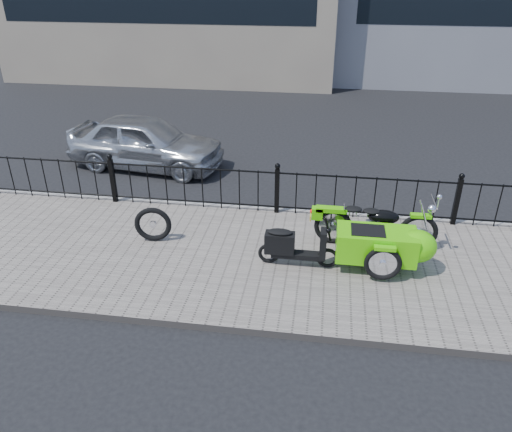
# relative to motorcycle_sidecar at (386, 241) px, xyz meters

# --- Properties ---
(ground) EXTENTS (120.00, 120.00, 0.00)m
(ground) POSITION_rel_motorcycle_sidecar_xyz_m (-2.03, 0.41, -0.59)
(ground) COLOR black
(ground) RESTS_ON ground
(sidewalk) EXTENTS (30.00, 3.80, 0.12)m
(sidewalk) POSITION_rel_motorcycle_sidecar_xyz_m (-2.03, -0.09, -0.53)
(sidewalk) COLOR #6C645C
(sidewalk) RESTS_ON ground
(curb) EXTENTS (30.00, 0.10, 0.12)m
(curb) POSITION_rel_motorcycle_sidecar_xyz_m (-2.03, 1.85, -0.53)
(curb) COLOR gray
(curb) RESTS_ON ground
(iron_fence) EXTENTS (14.11, 0.11, 1.08)m
(iron_fence) POSITION_rel_motorcycle_sidecar_xyz_m (-2.03, 1.71, -0.01)
(iron_fence) COLOR black
(iron_fence) RESTS_ON sidewalk
(motorcycle_sidecar) EXTENTS (2.28, 1.48, 0.98)m
(motorcycle_sidecar) POSITION_rel_motorcycle_sidecar_xyz_m (0.00, 0.00, 0.00)
(motorcycle_sidecar) COLOR black
(motorcycle_sidecar) RESTS_ON sidewalk
(scooter) EXTENTS (1.37, 0.40, 0.93)m
(scooter) POSITION_rel_motorcycle_sidecar_xyz_m (-1.54, -0.22, -0.11)
(scooter) COLOR black
(scooter) RESTS_ON sidewalk
(spare_tire) EXTENTS (0.69, 0.20, 0.68)m
(spare_tire) POSITION_rel_motorcycle_sidecar_xyz_m (-4.15, 0.21, -0.13)
(spare_tire) COLOR black
(spare_tire) RESTS_ON sidewalk
(sedan_car) EXTENTS (4.08, 2.06, 1.33)m
(sedan_car) POSITION_rel_motorcycle_sidecar_xyz_m (-5.61, 4.00, 0.07)
(sedan_car) COLOR #B5B8BC
(sedan_car) RESTS_ON ground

